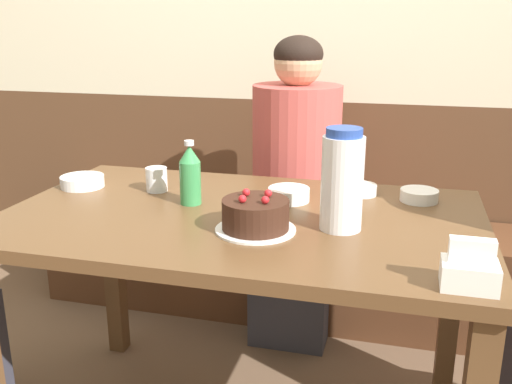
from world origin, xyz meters
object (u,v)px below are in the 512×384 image
(bench_seat, at_px, (295,266))
(bowl_soup_white, at_px, (360,189))
(bowl_side_dish, at_px, (82,181))
(water_pitcher, at_px, (342,181))
(napkin_holder, at_px, (470,270))
(glass_water_tall, at_px, (157,179))
(soju_bottle, at_px, (190,174))
(bowl_sauce_shallow, at_px, (289,194))
(birthday_cake, at_px, (255,216))
(person_pale_blue_shirt, at_px, (295,200))
(bowl_rice_small, at_px, (419,195))

(bench_seat, bearing_deg, bowl_soup_white, -61.64)
(bowl_side_dish, bearing_deg, water_pitcher, -11.60)
(napkin_holder, distance_m, glass_water_tall, 1.00)
(soju_bottle, bearing_deg, napkin_holder, -26.97)
(napkin_holder, bearing_deg, bowl_sauce_shallow, 134.38)
(bowl_side_dish, bearing_deg, bowl_soup_white, 9.42)
(birthday_cake, xyz_separation_m, soju_bottle, (-0.24, 0.17, 0.05))
(bench_seat, height_order, glass_water_tall, glass_water_tall)
(bench_seat, relative_size, bowl_soup_white, 22.32)
(bowl_sauce_shallow, bearing_deg, person_pale_blue_shirt, 98.50)
(bowl_soup_white, xyz_separation_m, bowl_side_dish, (-0.87, -0.14, 0.00))
(bowl_rice_small, distance_m, bowl_side_dish, 1.05)
(bowl_soup_white, height_order, bowl_rice_small, bowl_rice_small)
(water_pitcher, height_order, soju_bottle, water_pitcher)
(birthday_cake, height_order, soju_bottle, soju_bottle)
(bench_seat, relative_size, water_pitcher, 8.55)
(bowl_soup_white, xyz_separation_m, person_pale_blue_shirt, (-0.28, 0.39, -0.18))
(bowl_soup_white, bearing_deg, soju_bottle, -154.97)
(birthday_cake, relative_size, glass_water_tall, 2.74)
(napkin_holder, distance_m, bowl_rice_small, 0.58)
(napkin_holder, distance_m, person_pale_blue_shirt, 1.14)
(bowl_side_dish, bearing_deg, bowl_rice_small, 6.58)
(bowl_rice_small, bearing_deg, bowl_soup_white, 172.15)
(bowl_rice_small, relative_size, person_pale_blue_shirt, 0.09)
(birthday_cake, relative_size, bowl_sauce_shallow, 1.68)
(soju_bottle, height_order, bowl_rice_small, soju_bottle)
(napkin_holder, bearing_deg, soju_bottle, 153.03)
(bowl_rice_small, height_order, person_pale_blue_shirt, person_pale_blue_shirt)
(birthday_cake, height_order, napkin_holder, napkin_holder)
(birthday_cake, relative_size, bowl_soup_white, 2.05)
(bench_seat, distance_m, birthday_cake, 1.11)
(bowl_soup_white, xyz_separation_m, bowl_rice_small, (0.17, -0.02, 0.00))
(bowl_soup_white, bearing_deg, water_pitcher, -94.22)
(bench_seat, height_order, birthday_cake, birthday_cake)
(soju_bottle, distance_m, bowl_sauce_shallow, 0.30)
(bench_seat, height_order, bowl_sauce_shallow, bowl_sauce_shallow)
(bench_seat, xyz_separation_m, bowl_rice_small, (0.48, -0.59, 0.54))
(bowl_side_dish, relative_size, person_pale_blue_shirt, 0.12)
(person_pale_blue_shirt, bearing_deg, birthday_cake, 3.34)
(bowl_soup_white, relative_size, person_pale_blue_shirt, 0.08)
(bowl_soup_white, height_order, person_pale_blue_shirt, person_pale_blue_shirt)
(bowl_rice_small, bearing_deg, soju_bottle, -163.12)
(bowl_side_dish, bearing_deg, bench_seat, 51.20)
(person_pale_blue_shirt, bearing_deg, bowl_side_dish, -48.04)
(water_pitcher, distance_m, bowl_soup_white, 0.34)
(bowl_rice_small, bearing_deg, birthday_cake, -137.96)
(bowl_sauce_shallow, bearing_deg, bowl_rice_small, 14.33)
(water_pitcher, bearing_deg, soju_bottle, 167.52)
(napkin_holder, bearing_deg, birthday_cake, 157.51)
(birthday_cake, xyz_separation_m, bowl_sauce_shallow, (0.03, 0.27, -0.02))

